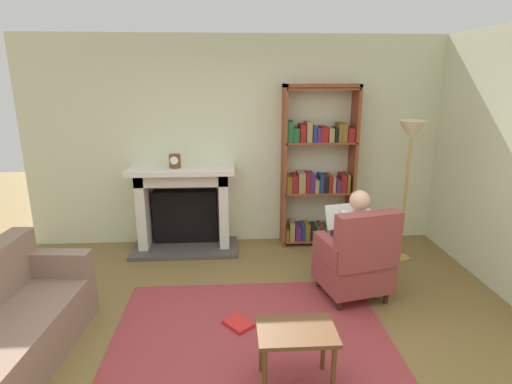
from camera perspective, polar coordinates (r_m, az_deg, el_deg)
ground at (r=3.60m, az=-0.43°, el=-21.79°), size 14.00×14.00×0.00m
back_wall at (r=5.47m, az=-1.94°, el=6.85°), size 5.60×0.10×2.70m
side_wall_right at (r=5.04m, az=30.37°, el=3.93°), size 0.10×5.20×2.70m
area_rug at (r=3.84m, az=-0.69°, el=-18.99°), size 2.40×1.80×0.01m
fireplace at (r=5.43m, az=-9.88°, el=-1.77°), size 1.35×0.64×1.10m
mantel_clock at (r=5.20m, az=-11.14°, el=4.22°), size 0.14×0.14×0.17m
bookshelf at (r=5.44m, az=8.50°, el=2.82°), size 0.94×0.32×2.10m
armchair_reading at (r=4.29m, az=13.71°, el=-9.09°), size 0.76×0.75×0.97m
seated_reader at (r=4.31m, az=13.11°, el=-6.10°), size 0.44×0.58×1.14m
side_table at (r=3.13m, az=5.58°, el=-19.51°), size 0.56×0.39×0.47m
scattered_books at (r=3.92m, az=1.25°, el=-17.79°), size 0.77×0.34×0.04m
floor_lamp at (r=5.10m, az=20.57°, el=6.31°), size 0.32×0.32×1.71m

